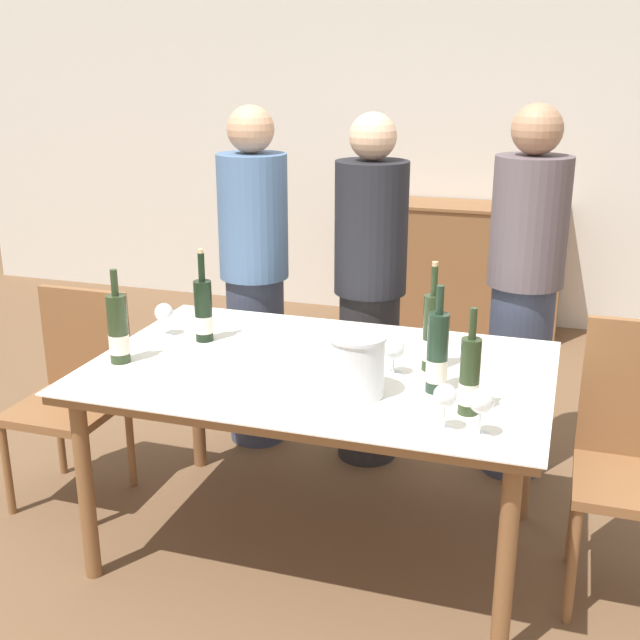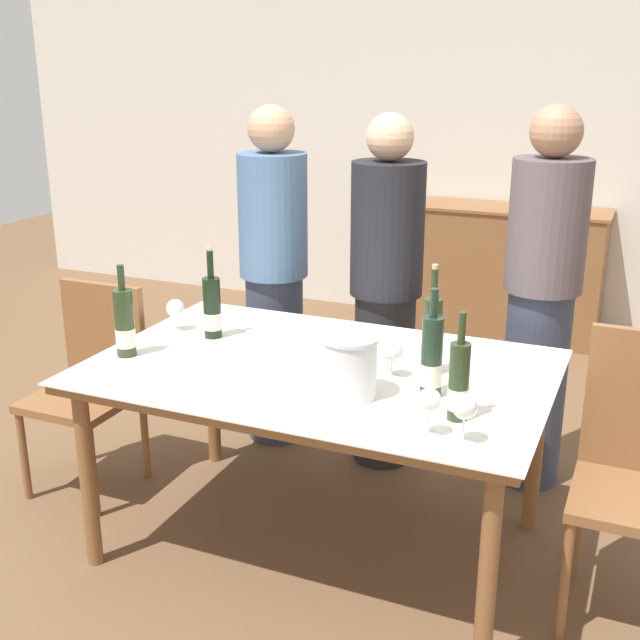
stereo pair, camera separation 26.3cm
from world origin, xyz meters
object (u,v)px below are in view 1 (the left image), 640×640
(wine_glass_1, at_px, (164,313))
(wine_bottle_1, at_px, (432,334))
(wine_glass_2, at_px, (394,349))
(person_host, at_px, (255,280))
(wine_glass_3, at_px, (481,403))
(wine_glass_0, at_px, (445,397))
(chair_right_end, at_px, (639,447))
(sideboard_cabinet, at_px, (458,267))
(wine_bottle_2, at_px, (118,331))
(wine_bottle_3, at_px, (203,312))
(person_guest_right, at_px, (523,297))
(person_guest_left, at_px, (370,294))
(dining_table, at_px, (320,383))
(wine_bottle_0, at_px, (437,355))
(chair_left_end, at_px, (76,383))
(wine_bottle_4, at_px, (470,378))
(ice_bucket, at_px, (357,364))

(wine_glass_1, bearing_deg, wine_bottle_1, -2.56)
(wine_glass_2, xyz_separation_m, person_host, (-0.87, 0.81, -0.02))
(person_host, bearing_deg, wine_glass_3, -44.79)
(wine_bottle_1, xyz_separation_m, wine_glass_0, (0.13, -0.49, -0.03))
(wine_glass_1, distance_m, chair_right_end, 1.88)
(sideboard_cabinet, distance_m, wine_bottle_2, 3.22)
(wine_bottle_3, distance_m, person_guest_right, 1.41)
(sideboard_cabinet, relative_size, wine_glass_1, 10.62)
(person_guest_left, bearing_deg, chair_right_end, -31.50)
(chair_right_end, distance_m, person_guest_right, 0.95)
(dining_table, distance_m, wine_bottle_1, 0.46)
(wine_glass_1, height_order, wine_glass_3, wine_glass_3)
(sideboard_cabinet, xyz_separation_m, wine_bottle_0, (0.35, -2.99, 0.45))
(chair_left_end, height_order, person_guest_right, person_guest_right)
(wine_bottle_3, relative_size, person_guest_right, 0.23)
(wine_glass_1, xyz_separation_m, wine_glass_2, (0.99, -0.14, 0.00))
(wine_bottle_4, bearing_deg, person_guest_left, 119.59)
(sideboard_cabinet, xyz_separation_m, wine_glass_1, (-0.82, -2.75, 0.41))
(person_host, height_order, person_guest_left, person_host)
(dining_table, distance_m, ice_bucket, 0.34)
(wine_glass_0, bearing_deg, dining_table, 143.03)
(wine_bottle_2, relative_size, chair_left_end, 0.39)
(wine_glass_2, bearing_deg, wine_bottle_3, 171.31)
(person_guest_left, bearing_deg, wine_glass_2, -69.73)
(wine_bottle_3, distance_m, chair_right_end, 1.70)
(wine_glass_1, bearing_deg, dining_table, -11.15)
(wine_glass_1, height_order, person_guest_left, person_guest_left)
(wine_bottle_2, bearing_deg, chair_left_end, 146.04)
(wine_bottle_3, height_order, chair_left_end, wine_bottle_3)
(wine_bottle_2, xyz_separation_m, person_guest_right, (1.39, 1.06, -0.04))
(wine_bottle_4, xyz_separation_m, wine_glass_0, (-0.05, -0.15, -0.01))
(wine_bottle_3, height_order, chair_right_end, wine_bottle_3)
(wine_bottle_0, bearing_deg, wine_bottle_3, 166.69)
(sideboard_cabinet, height_order, wine_glass_3, wine_glass_3)
(wine_bottle_2, xyz_separation_m, wine_glass_3, (1.36, -0.22, -0.01))
(person_host, bearing_deg, ice_bucket, -52.40)
(wine_bottle_2, distance_m, wine_glass_0, 1.27)
(dining_table, height_order, wine_bottle_4, wine_bottle_4)
(chair_left_end, bearing_deg, dining_table, -4.42)
(wine_glass_3, relative_size, person_guest_left, 0.09)
(wine_bottle_4, bearing_deg, wine_bottle_3, 161.15)
(ice_bucket, bearing_deg, wine_glass_2, 70.64)
(chair_right_end, distance_m, person_host, 1.90)
(chair_left_end, relative_size, person_host, 0.55)
(wine_bottle_4, bearing_deg, chair_left_end, 168.86)
(wine_glass_2, xyz_separation_m, chair_left_end, (-1.41, 0.08, -0.34))
(sideboard_cabinet, distance_m, wine_glass_0, 3.34)
(wine_glass_0, distance_m, person_guest_right, 1.28)
(wine_bottle_1, height_order, chair_left_end, wine_bottle_1)
(wine_bottle_3, xyz_separation_m, chair_left_end, (-0.61, -0.04, -0.37))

